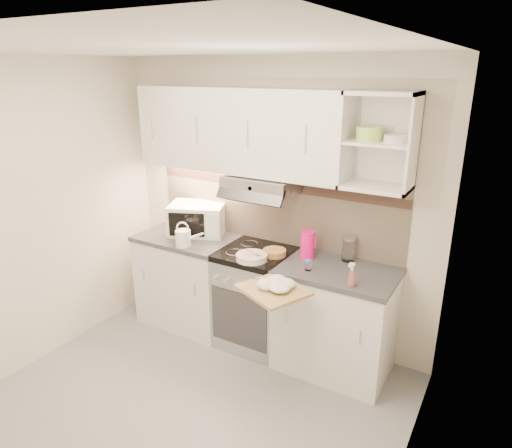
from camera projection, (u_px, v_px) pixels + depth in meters
name	position (u px, v px, depth m)	size (l,w,h in m)	color
ground	(180.00, 415.00, 3.33)	(3.00, 3.00, 0.00)	gray
room_shell	(202.00, 188.00, 3.10)	(3.04, 2.84, 2.52)	beige
base_cabinet_left	(190.00, 281.00, 4.45)	(0.90, 0.60, 0.86)	white
worktop_left	(187.00, 238.00, 4.30)	(0.92, 0.62, 0.04)	#47474C
base_cabinet_right	(335.00, 322.00, 3.73)	(0.90, 0.60, 0.86)	white
worktop_right	(338.00, 272.00, 3.59)	(0.92, 0.62, 0.04)	#47474C
electric_range	(256.00, 297.00, 4.08)	(0.60, 0.60, 0.90)	#B7B7BC
microwave	(197.00, 219.00, 4.32)	(0.61, 0.54, 0.29)	white
watering_can	(184.00, 237.00, 4.02)	(0.26, 0.15, 0.23)	white
plate_stack	(252.00, 257.00, 3.75)	(0.26, 0.26, 0.06)	white
bread_loaf	(274.00, 252.00, 3.84)	(0.20, 0.20, 0.05)	#995B41
pink_pitcher	(308.00, 245.00, 3.76)	(0.13, 0.12, 0.23)	#FC0E76
glass_jar	(348.00, 249.00, 3.71)	(0.11, 0.11, 0.20)	silver
spice_jar	(308.00, 265.00, 3.55)	(0.06, 0.06, 0.08)	silver
spray_bottle	(352.00, 276.00, 3.29)	(0.07, 0.07, 0.19)	pink
cutting_board	(274.00, 290.00, 3.31)	(0.44, 0.40, 0.02)	tan
dish_towel	(280.00, 283.00, 3.29)	(0.30, 0.25, 0.08)	white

